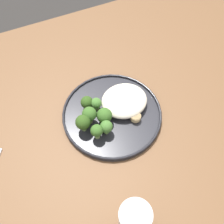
% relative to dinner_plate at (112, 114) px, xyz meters
% --- Properties ---
extents(ground, '(6.00, 6.00, 0.00)m').
position_rel_dinner_plate_xyz_m(ground, '(-0.02, 0.01, -0.75)').
color(ground, '#2D2B28').
extents(wooden_dining_table, '(1.40, 1.00, 0.74)m').
position_rel_dinner_plate_xyz_m(wooden_dining_table, '(-0.02, 0.01, -0.09)').
color(wooden_dining_table, brown).
rests_on(wooden_dining_table, ground).
extents(dinner_plate, '(0.29, 0.29, 0.02)m').
position_rel_dinner_plate_xyz_m(dinner_plate, '(0.00, 0.00, 0.00)').
color(dinner_plate, '#232328').
rests_on(dinner_plate, wooden_dining_table).
extents(noodle_bed, '(0.14, 0.12, 0.04)m').
position_rel_dinner_plate_xyz_m(noodle_bed, '(-0.05, -0.02, 0.02)').
color(noodle_bed, beige).
rests_on(noodle_bed, dinner_plate).
extents(seared_scallop_right_edge, '(0.02, 0.02, 0.02)m').
position_rel_dinner_plate_xyz_m(seared_scallop_right_edge, '(-0.03, -0.00, 0.01)').
color(seared_scallop_right_edge, '#DBB77A').
rests_on(seared_scallop_right_edge, dinner_plate).
extents(seared_scallop_front_small, '(0.03, 0.03, 0.01)m').
position_rel_dinner_plate_xyz_m(seared_scallop_front_small, '(-0.07, -0.04, 0.01)').
color(seared_scallop_front_small, beige).
rests_on(seared_scallop_front_small, dinner_plate).
extents(seared_scallop_rear_pale, '(0.03, 0.03, 0.02)m').
position_rel_dinner_plate_xyz_m(seared_scallop_rear_pale, '(-0.05, 0.04, 0.01)').
color(seared_scallop_rear_pale, '#DBB77A').
rests_on(seared_scallop_rear_pale, dinner_plate).
extents(seared_scallop_center_golden, '(0.03, 0.03, 0.01)m').
position_rel_dinner_plate_xyz_m(seared_scallop_center_golden, '(-0.02, -0.03, 0.01)').
color(seared_scallop_center_golden, '#DBB77A').
rests_on(seared_scallop_center_golden, dinner_plate).
extents(broccoli_floret_center_pile, '(0.04, 0.04, 0.05)m').
position_rel_dinner_plate_xyz_m(broccoli_floret_center_pile, '(0.06, -0.05, 0.03)').
color(broccoli_floret_center_pile, '#7A994C').
rests_on(broccoli_floret_center_pile, dinner_plate).
extents(broccoli_floret_beside_noodles, '(0.04, 0.04, 0.06)m').
position_rel_dinner_plate_xyz_m(broccoli_floret_beside_noodles, '(0.07, -0.00, 0.04)').
color(broccoli_floret_beside_noodles, '#89A356').
rests_on(broccoli_floret_beside_noodles, dinner_plate).
extents(broccoli_floret_right_tilted, '(0.04, 0.04, 0.05)m').
position_rel_dinner_plate_xyz_m(broccoli_floret_right_tilted, '(0.03, 0.02, 0.03)').
color(broccoli_floret_right_tilted, '#7A994C').
rests_on(broccoli_floret_right_tilted, dinner_plate).
extents(broccoli_floret_rear_charred, '(0.03, 0.03, 0.05)m').
position_rel_dinner_plate_xyz_m(broccoli_floret_rear_charred, '(0.03, -0.03, 0.03)').
color(broccoli_floret_rear_charred, '#7A994C').
rests_on(broccoli_floret_rear_charred, dinner_plate).
extents(broccoli_floret_tall_stalk, '(0.04, 0.04, 0.05)m').
position_rel_dinner_plate_xyz_m(broccoli_floret_tall_stalk, '(0.04, 0.05, 0.03)').
color(broccoli_floret_tall_stalk, '#7A994C').
rests_on(broccoli_floret_tall_stalk, dinner_plate).
extents(broccoli_floret_front_edge, '(0.03, 0.03, 0.05)m').
position_rel_dinner_plate_xyz_m(broccoli_floret_front_edge, '(0.07, 0.05, 0.04)').
color(broccoli_floret_front_edge, '#89A356').
rests_on(broccoli_floret_front_edge, dinner_plate).
extents(broccoli_floret_near_rim, '(0.04, 0.04, 0.06)m').
position_rel_dinner_plate_xyz_m(broccoli_floret_near_rim, '(0.09, 0.02, 0.04)').
color(broccoli_floret_near_rim, '#7A994C').
rests_on(broccoli_floret_near_rim, dinner_plate).
extents(onion_sliver_curled_piece, '(0.04, 0.03, 0.00)m').
position_rel_dinner_plate_xyz_m(onion_sliver_curled_piece, '(0.05, -0.04, 0.01)').
color(onion_sliver_curled_piece, silver).
rests_on(onion_sliver_curled_piece, dinner_plate).
extents(onion_sliver_short_strip, '(0.04, 0.02, 0.00)m').
position_rel_dinner_plate_xyz_m(onion_sliver_short_strip, '(0.05, -0.02, 0.01)').
color(onion_sliver_short_strip, silver).
rests_on(onion_sliver_short_strip, dinner_plate).
extents(water_glass, '(0.07, 0.07, 0.11)m').
position_rel_dinner_plate_xyz_m(water_glass, '(0.08, 0.29, 0.04)').
color(water_glass, silver).
rests_on(water_glass, wooden_dining_table).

